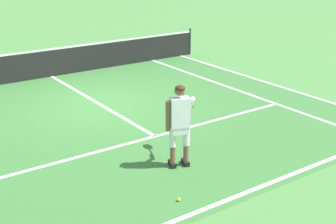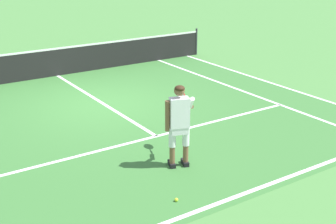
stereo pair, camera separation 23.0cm
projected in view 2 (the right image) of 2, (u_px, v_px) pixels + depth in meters
name	position (u px, v px, depth m)	size (l,w,h in m)	color
ground_plane	(104.00, 104.00, 13.04)	(80.00, 80.00, 0.00)	#477F3D
court_inner_surface	(123.00, 116.00, 12.12)	(10.98, 9.93, 0.00)	#387033
line_baseline	(248.00, 192.00, 8.38)	(10.98, 0.10, 0.01)	white
line_service	(156.00, 136.00, 10.83)	(8.23, 0.10, 0.01)	white
line_centre_service	(98.00, 100.00, 13.34)	(0.10, 6.40, 0.01)	white
line_singles_right	(241.00, 90.00, 14.25)	(0.10, 9.53, 0.01)	white
line_doubles_right	(273.00, 83.00, 14.96)	(0.10, 9.53, 0.01)	white
tennis_net	(56.00, 62.00, 15.68)	(11.96, 0.08, 1.07)	#333338
tennis_player	(179.00, 120.00, 9.07)	(0.92, 1.01, 1.71)	black
tennis_ball_near_feet	(176.00, 200.00, 8.07)	(0.07, 0.07, 0.07)	#CCE02D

